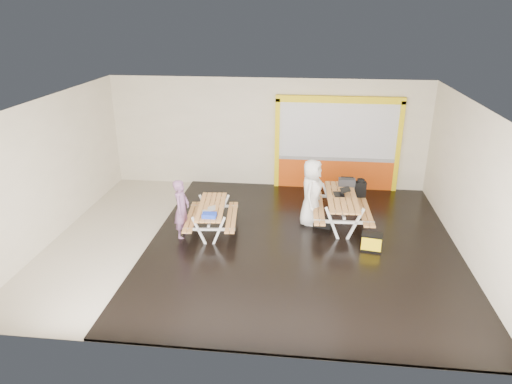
# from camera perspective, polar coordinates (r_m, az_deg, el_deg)

# --- Properties ---
(room) EXTENTS (10.02, 8.02, 3.52)m
(room) POSITION_cam_1_polar(r_m,az_deg,el_deg) (10.87, -0.54, 1.92)
(room) COLOR beige
(room) RESTS_ON ground
(deck) EXTENTS (7.50, 7.98, 0.05)m
(deck) POSITION_cam_1_polar(r_m,az_deg,el_deg) (11.50, 5.72, -6.44)
(deck) COLOR black
(deck) RESTS_ON room
(kiosk) EXTENTS (3.88, 0.16, 3.00)m
(kiosk) POSITION_cam_1_polar(r_m,az_deg,el_deg) (14.66, 9.98, 5.63)
(kiosk) COLOR #D0490D
(kiosk) RESTS_ON room
(picnic_table_left) EXTENTS (1.45, 1.99, 0.75)m
(picnic_table_left) POSITION_cam_1_polar(r_m,az_deg,el_deg) (11.87, -5.53, -2.53)
(picnic_table_left) COLOR #DD9A56
(picnic_table_left) RESTS_ON deck
(picnic_table_right) EXTENTS (1.55, 2.24, 0.88)m
(picnic_table_right) POSITION_cam_1_polar(r_m,az_deg,el_deg) (12.35, 10.53, -1.36)
(picnic_table_right) COLOR #DD9A56
(picnic_table_right) RESTS_ON deck
(person_left) EXTENTS (0.42, 0.59, 1.55)m
(person_left) POSITION_cam_1_polar(r_m,az_deg,el_deg) (11.63, -9.21, -2.13)
(person_left) COLOR #7E527B
(person_left) RESTS_ON deck
(person_right) EXTENTS (0.76, 1.00, 1.83)m
(person_right) POSITION_cam_1_polar(r_m,az_deg,el_deg) (12.23, 6.92, -0.10)
(person_right) COLOR white
(person_right) RESTS_ON deck
(laptop_left) EXTENTS (0.38, 0.36, 0.14)m
(laptop_left) POSITION_cam_1_polar(r_m,az_deg,el_deg) (11.42, -5.94, -2.36)
(laptop_left) COLOR silver
(laptop_left) RESTS_ON picnic_table_left
(laptop_right) EXTENTS (0.45, 0.40, 0.17)m
(laptop_right) POSITION_cam_1_polar(r_m,az_deg,el_deg) (12.33, 10.52, -0.08)
(laptop_right) COLOR black
(laptop_right) RESTS_ON picnic_table_right
(blue_pouch) EXTENTS (0.34, 0.25, 0.10)m
(blue_pouch) POSITION_cam_1_polar(r_m,az_deg,el_deg) (11.18, -5.81, -2.89)
(blue_pouch) COLOR #1B38C1
(blue_pouch) RESTS_ON picnic_table_left
(toolbox) EXTENTS (0.46, 0.23, 0.26)m
(toolbox) POSITION_cam_1_polar(r_m,az_deg,el_deg) (12.97, 11.20, 1.21)
(toolbox) COLOR black
(toolbox) RESTS_ON picnic_table_right
(backpack) EXTENTS (0.32, 0.22, 0.52)m
(backpack) POSITION_cam_1_polar(r_m,az_deg,el_deg) (13.12, 12.79, 0.47)
(backpack) COLOR black
(backpack) RESTS_ON picnic_table_right
(dark_case) EXTENTS (0.55, 0.47, 0.18)m
(dark_case) POSITION_cam_1_polar(r_m,az_deg,el_deg) (12.39, 8.35, -3.82)
(dark_case) COLOR black
(dark_case) RESTS_ON deck
(fluke_bag) EXTENTS (0.54, 0.40, 0.42)m
(fluke_bag) POSITION_cam_1_polar(r_m,az_deg,el_deg) (11.39, 14.14, -6.06)
(fluke_bag) COLOR black
(fluke_bag) RESTS_ON deck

